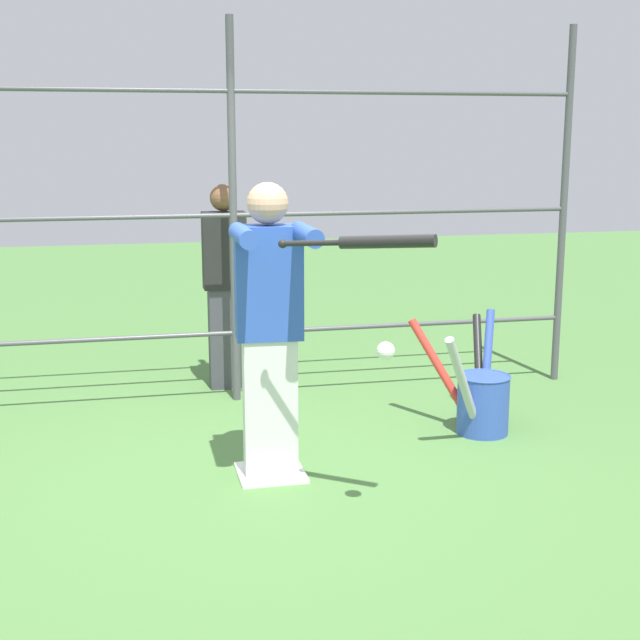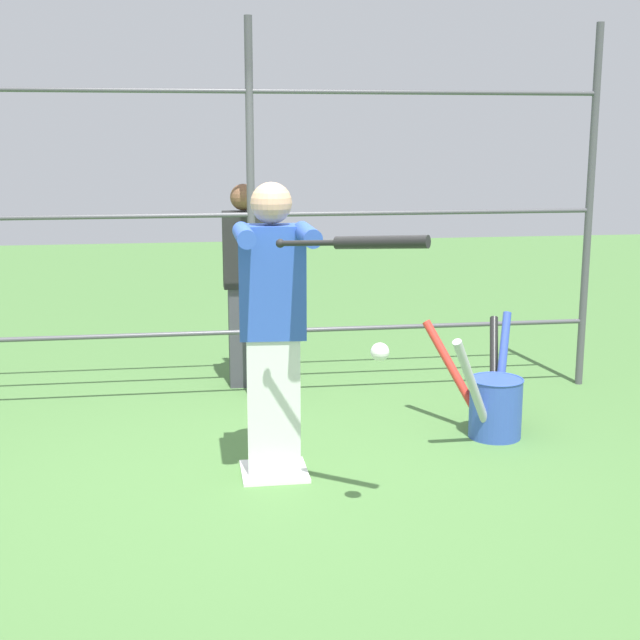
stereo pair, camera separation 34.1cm
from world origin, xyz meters
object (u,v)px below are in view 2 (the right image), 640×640
at_px(batter, 273,321).
at_px(bystander_behind_fence, 245,283).
at_px(bat_bucket, 493,401).
at_px(baseball_bat_swinging, 368,242).
at_px(softball_in_flight, 380,352).

distance_m(batter, bystander_behind_fence, 1.99).
height_order(bat_bucket, bystander_behind_fence, bystander_behind_fence).
bearing_deg(bat_bucket, batter, 17.39).
xyz_separation_m(bat_bucket, bystander_behind_fence, (1.58, -1.50, 0.61)).
relative_size(baseball_bat_swinging, softball_in_flight, 7.33).
height_order(batter, bystander_behind_fence, batter).
xyz_separation_m(baseball_bat_swinging, softball_in_flight, (-0.06, 0.03, -0.56)).
bearing_deg(batter, bat_bucket, -162.61).
height_order(baseball_bat_swinging, bystander_behind_fence, bystander_behind_fence).
bearing_deg(batter, baseball_bat_swinging, 117.61).
distance_m(batter, baseball_bat_swinging, 1.03).
xyz_separation_m(batter, baseball_bat_swinging, (-0.40, 0.77, 0.55)).
bearing_deg(baseball_bat_swinging, bystander_behind_fence, -81.04).
distance_m(baseball_bat_swinging, softball_in_flight, 0.56).
bearing_deg(softball_in_flight, bat_bucket, -129.95).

